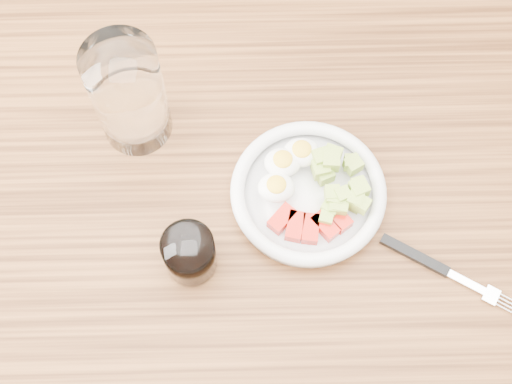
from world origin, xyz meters
The scene contains 6 objects.
ground centered at (0.00, 0.00, 0.00)m, with size 4.00×4.00×0.00m, color brown.
dining_table centered at (0.00, 0.00, 0.67)m, with size 1.50×0.90×0.77m.
bowl centered at (0.06, 0.02, 0.79)m, with size 0.20×0.20×0.05m.
fork centered at (0.21, -0.08, 0.77)m, with size 0.17×0.11×0.01m.
water_glass centered at (-0.17, 0.12, 0.85)m, with size 0.09×0.09×0.17m, color white.
coffee_glass centered at (-0.09, -0.07, 0.81)m, with size 0.06×0.06×0.07m.
Camera 1 is at (-0.02, -0.33, 1.63)m, focal length 50.00 mm.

